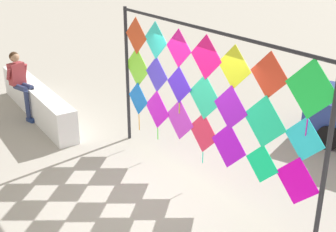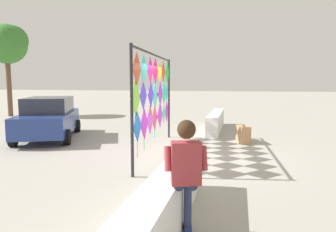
# 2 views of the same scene
# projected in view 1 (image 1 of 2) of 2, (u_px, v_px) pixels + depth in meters

# --- Properties ---
(ground) EXTENTS (120.00, 120.00, 0.00)m
(ground) POSITION_uv_depth(u_px,v_px,m) (151.00, 196.00, 7.83)
(ground) COLOR #9E998E
(plaza_ledge_left) EXTENTS (4.16, 0.46, 0.77)m
(plaza_ledge_left) POSITION_uv_depth(u_px,v_px,m) (37.00, 101.00, 11.05)
(plaza_ledge_left) COLOR white
(plaza_ledge_left) RESTS_ON ground
(kite_display_rack) EXTENTS (4.92, 0.38, 2.86)m
(kite_display_rack) POSITION_uv_depth(u_px,v_px,m) (204.00, 92.00, 7.51)
(kite_display_rack) COLOR #232328
(kite_display_rack) RESTS_ON ground
(seated_vendor) EXTENTS (0.76, 0.58, 1.61)m
(seated_vendor) POSITION_uv_depth(u_px,v_px,m) (20.00, 80.00, 10.71)
(seated_vendor) COLOR navy
(seated_vendor) RESTS_ON ground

